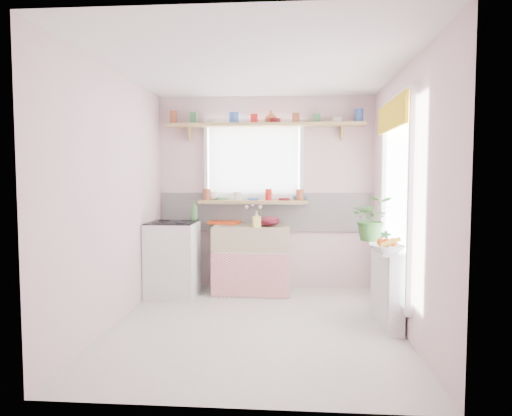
{
  "coord_description": "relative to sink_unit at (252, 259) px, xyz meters",
  "views": [
    {
      "loc": [
        0.34,
        -4.37,
        1.47
      ],
      "look_at": [
        -0.04,
        0.55,
        1.12
      ],
      "focal_mm": 32.0,
      "sensor_mm": 36.0,
      "label": 1
    }
  ],
  "objects": [
    {
      "name": "room",
      "position": [
        0.81,
        -0.43,
        0.94
      ],
      "size": [
        3.2,
        3.2,
        3.2
      ],
      "color": "silver",
      "rests_on": "ground"
    },
    {
      "name": "sink_unit",
      "position": [
        0.0,
        0.0,
        0.0
      ],
      "size": [
        0.95,
        0.65,
        1.11
      ],
      "color": "white",
      "rests_on": "ground"
    },
    {
      "name": "cooker",
      "position": [
        -0.95,
        -0.24,
        0.03
      ],
      "size": [
        0.58,
        0.58,
        0.93
      ],
      "color": "white",
      "rests_on": "ground"
    },
    {
      "name": "radiator_ledge",
      "position": [
        1.45,
        -1.09,
        -0.03
      ],
      "size": [
        0.22,
        0.95,
        0.78
      ],
      "color": "white",
      "rests_on": "ground"
    },
    {
      "name": "windowsill",
      "position": [
        -0.0,
        0.19,
        0.71
      ],
      "size": [
        1.4,
        0.22,
        0.04
      ],
      "primitive_type": "cube",
      "color": "tan",
      "rests_on": "room"
    },
    {
      "name": "pine_shelf",
      "position": [
        0.15,
        0.18,
        1.69
      ],
      "size": [
        2.52,
        0.24,
        0.04
      ],
      "primitive_type": "cube",
      "color": "tan",
      "rests_on": "room"
    },
    {
      "name": "shelf_crockery",
      "position": [
        0.13,
        0.18,
        1.76
      ],
      "size": [
        2.47,
        0.11,
        0.12
      ],
      "color": "#A55133",
      "rests_on": "pine_shelf"
    },
    {
      "name": "sill_crockery",
      "position": [
        -0.02,
        0.19,
        0.78
      ],
      "size": [
        1.35,
        0.11,
        0.12
      ],
      "color": "#A55133",
      "rests_on": "windowsill"
    },
    {
      "name": "dish_tray",
      "position": [
        -0.38,
        0.21,
        0.44
      ],
      "size": [
        0.43,
        0.36,
        0.04
      ],
      "primitive_type": "cube",
      "rotation": [
        0.0,
        0.0,
        -0.23
      ],
      "color": "#F84916",
      "rests_on": "sink_unit"
    },
    {
      "name": "colander",
      "position": [
        0.21,
        -0.04,
        0.48
      ],
      "size": [
        0.33,
        0.33,
        0.13
      ],
      "primitive_type": "ellipsoid",
      "rotation": [
        0.0,
        0.0,
        -0.19
      ],
      "color": "#520E1A",
      "rests_on": "sink_unit"
    },
    {
      "name": "jade_plant",
      "position": [
        1.36,
        -0.69,
        0.58
      ],
      "size": [
        0.45,
        0.39,
        0.48
      ],
      "primitive_type": "imported",
      "rotation": [
        0.0,
        0.0,
        -0.04
      ],
      "color": "#336327",
      "rests_on": "radiator_ledge"
    },
    {
      "name": "fruit_bowl",
      "position": [
        1.36,
        -1.49,
        0.38
      ],
      "size": [
        0.36,
        0.36,
        0.07
      ],
      "primitive_type": "imported",
      "rotation": [
        0.0,
        0.0,
        0.26
      ],
      "color": "silver",
      "rests_on": "radiator_ledge"
    },
    {
      "name": "herb_pot",
      "position": [
        1.36,
        -1.42,
        0.44
      ],
      "size": [
        0.12,
        0.1,
        0.2
      ],
      "primitive_type": "imported",
      "rotation": [
        0.0,
        0.0,
        -0.34
      ],
      "color": "#2A6A2B",
      "rests_on": "radiator_ledge"
    },
    {
      "name": "soap_bottle_sink",
      "position": [
        0.07,
        -0.19,
        0.52
      ],
      "size": [
        0.12,
        0.12,
        0.2
      ],
      "primitive_type": "imported",
      "rotation": [
        0.0,
        0.0,
        0.34
      ],
      "color": "#F4E56C",
      "rests_on": "sink_unit"
    },
    {
      "name": "sill_cup",
      "position": [
        -0.53,
        0.23,
        0.78
      ],
      "size": [
        0.17,
        0.17,
        0.11
      ],
      "primitive_type": "imported",
      "rotation": [
        0.0,
        0.0,
        -0.27
      ],
      "color": "white",
      "rests_on": "windowsill"
    },
    {
      "name": "sill_bowl",
      "position": [
        0.6,
        0.25,
        0.76
      ],
      "size": [
        0.23,
        0.23,
        0.05
      ],
      "primitive_type": "imported",
      "rotation": [
        0.0,
        0.0,
        -0.42
      ],
      "color": "#3760B4",
      "rests_on": "windowsill"
    },
    {
      "name": "shelf_vase",
      "position": [
        0.23,
        0.24,
        1.79
      ],
      "size": [
        0.17,
        0.17,
        0.17
      ],
      "primitive_type": "imported",
      "rotation": [
        0.0,
        0.0,
        -0.02
      ],
      "color": "#9E5830",
      "rests_on": "pine_shelf"
    },
    {
      "name": "cooker_bottle",
      "position": [
        -0.73,
        -0.03,
        0.61
      ],
      "size": [
        0.13,
        0.13,
        0.25
      ],
      "primitive_type": "imported",
      "rotation": [
        0.0,
        0.0,
        -0.36
      ],
      "color": "#408143",
      "rests_on": "cooker"
    },
    {
      "name": "fruit",
      "position": [
        1.37,
        -1.49,
        0.44
      ],
      "size": [
        0.2,
        0.14,
        0.1
      ],
      "color": "#E65713",
      "rests_on": "fruit_bowl"
    }
  ]
}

